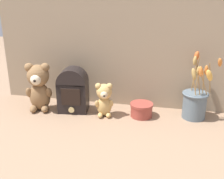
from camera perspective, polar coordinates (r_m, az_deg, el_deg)
The scene contains 7 objects.
ground_plane at distance 1.45m, azimuth -0.17°, elevation -5.36°, with size 4.00×4.00×0.00m, color #8E7056.
backdrop_wall at distance 1.49m, azimuth 1.21°, elevation 9.34°, with size 1.33×0.02×0.68m.
teddy_bear_large at distance 1.51m, azimuth -14.69°, elevation 0.66°, with size 0.14×0.13×0.26m.
teddy_bear_medium at distance 1.41m, azimuth -1.63°, elevation -1.96°, with size 0.10×0.09×0.18m.
flower_vase at distance 1.45m, azimuth 16.53°, elevation -2.27°, with size 0.17×0.15×0.33m.
vintage_radio at distance 1.47m, azimuth -7.95°, elevation -0.06°, with size 0.16×0.12×0.24m.
decorative_tin_tall at distance 1.44m, azimuth 6.01°, elevation -4.11°, with size 0.12×0.12×0.07m.
Camera 1 is at (0.28, -1.27, 0.63)m, focal length 45.00 mm.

